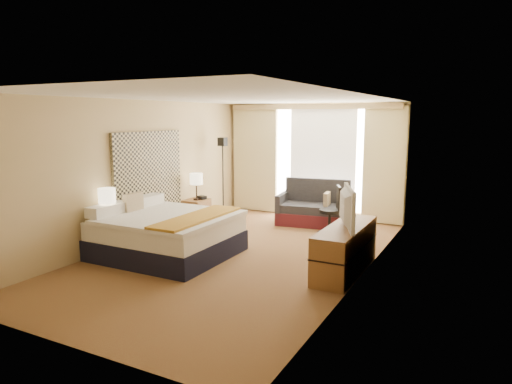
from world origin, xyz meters
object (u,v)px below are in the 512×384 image
at_px(nightstand_left, 110,240).
at_px(floor_lamp, 223,162).
at_px(television, 342,207).
at_px(lamp_left, 107,196).
at_px(nightstand_right, 196,212).
at_px(bed, 167,234).
at_px(desk_chair, 332,213).
at_px(media_dresser, 345,249).
at_px(loveseat, 315,210).
at_px(lamp_right, 196,179).

distance_m(nightstand_left, floor_lamp, 3.51).
height_order(floor_lamp, television, floor_lamp).
relative_size(floor_lamp, lamp_left, 3.11).
height_order(nightstand_right, television, television).
height_order(bed, desk_chair, bed).
height_order(floor_lamp, lamp_left, floor_lamp).
bearing_deg(media_dresser, loveseat, 118.57).
xyz_separation_m(nightstand_right, loveseat, (2.24, 1.23, 0.04)).
relative_size(loveseat, desk_chair, 1.71).
bearing_deg(nightstand_left, television, 14.76).
xyz_separation_m(desk_chair, lamp_right, (-2.77, -0.66, 0.57)).
xyz_separation_m(floor_lamp, lamp_left, (-0.19, -3.33, -0.29)).
relative_size(nightstand_left, media_dresser, 0.31).
distance_m(media_dresser, desk_chair, 2.25).
bearing_deg(desk_chair, television, -93.36).
bearing_deg(bed, television, 9.58).
xyz_separation_m(floor_lamp, lamp_right, (-0.11, -0.89, -0.31)).
distance_m(desk_chair, television, 2.38).
relative_size(media_dresser, bed, 0.88).
distance_m(loveseat, television, 3.18).
bearing_deg(nightstand_right, lamp_left, -90.72).
bearing_deg(nightstand_right, media_dresser, -21.40).
height_order(media_dresser, desk_chair, desk_chair).
distance_m(bed, lamp_right, 2.21).
bearing_deg(nightstand_right, lamp_right, -40.82).
relative_size(lamp_left, television, 0.57).
xyz_separation_m(media_dresser, loveseat, (-1.46, 2.68, -0.03)).
bearing_deg(loveseat, desk_chair, -54.64).
bearing_deg(lamp_left, floor_lamp, 86.75).
distance_m(lamp_right, television, 3.90).
relative_size(bed, lamp_right, 3.60).
distance_m(nightstand_right, loveseat, 2.56).
bearing_deg(lamp_left, desk_chair, 47.40).
relative_size(nightstand_left, nightstand_right, 1.00).
xyz_separation_m(nightstand_left, media_dresser, (3.70, 1.05, 0.07)).
relative_size(media_dresser, lamp_left, 3.05).
bearing_deg(loveseat, floor_lamp, -177.71).
relative_size(floor_lamp, lamp_right, 3.22).
xyz_separation_m(nightstand_left, television, (3.65, 0.96, 0.72)).
relative_size(media_dresser, loveseat, 1.10).
xyz_separation_m(media_dresser, floor_lamp, (-3.54, 2.30, 0.95)).
height_order(nightstand_left, lamp_left, lamp_left).
bearing_deg(loveseat, lamp_left, -129.52).
bearing_deg(media_dresser, nightstand_left, -164.16).
relative_size(loveseat, floor_lamp, 0.89).
relative_size(floor_lamp, television, 1.78).
distance_m(floor_lamp, lamp_left, 3.35).
relative_size(desk_chair, television, 0.93).
height_order(media_dresser, loveseat, loveseat).
xyz_separation_m(lamp_right, television, (3.60, -1.50, 0.00)).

